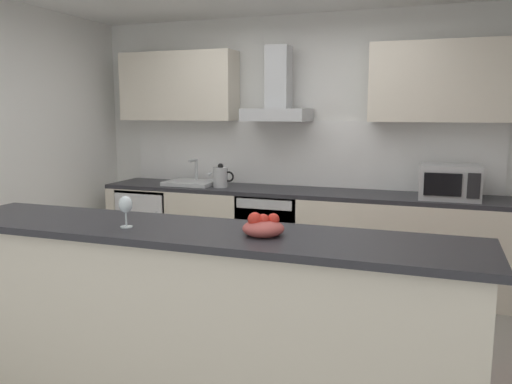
% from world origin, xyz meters
% --- Properties ---
extents(ground, '(5.44, 4.67, 0.02)m').
position_xyz_m(ground, '(0.00, 0.00, -0.01)').
color(ground, gray).
extents(wall_back, '(5.44, 0.12, 2.60)m').
position_xyz_m(wall_back, '(0.00, 1.89, 1.30)').
color(wall_back, white).
rests_on(wall_back, ground).
extents(backsplash_tile, '(3.78, 0.02, 0.66)m').
position_xyz_m(backsplash_tile, '(0.00, 1.82, 1.23)').
color(backsplash_tile, white).
extents(counter_back, '(3.91, 0.60, 0.90)m').
position_xyz_m(counter_back, '(0.00, 1.51, 0.45)').
color(counter_back, beige).
rests_on(counter_back, ground).
extents(counter_island, '(3.13, 0.64, 1.02)m').
position_xyz_m(counter_island, '(0.05, -0.76, 0.51)').
color(counter_island, beige).
rests_on(counter_island, ground).
extents(upper_cabinets, '(3.86, 0.32, 0.70)m').
position_xyz_m(upper_cabinets, '(0.00, 1.66, 1.91)').
color(upper_cabinets, beige).
extents(oven, '(0.60, 0.62, 0.80)m').
position_xyz_m(oven, '(-0.20, 1.49, 0.46)').
color(oven, slate).
rests_on(oven, ground).
extents(refrigerator, '(0.58, 0.60, 0.85)m').
position_xyz_m(refrigerator, '(-1.55, 1.49, 0.43)').
color(refrigerator, white).
rests_on(refrigerator, ground).
extents(microwave, '(0.50, 0.38, 0.30)m').
position_xyz_m(microwave, '(1.41, 1.46, 1.05)').
color(microwave, '#B7BABC').
rests_on(microwave, counter_back).
extents(sink, '(0.50, 0.40, 0.26)m').
position_xyz_m(sink, '(-1.10, 1.50, 0.93)').
color(sink, silver).
rests_on(sink, counter_back).
extents(kettle, '(0.29, 0.15, 0.24)m').
position_xyz_m(kettle, '(-0.75, 1.45, 1.01)').
color(kettle, '#B7BABC').
rests_on(kettle, counter_back).
extents(range_hood, '(0.62, 0.45, 0.72)m').
position_xyz_m(range_hood, '(-0.20, 1.62, 1.79)').
color(range_hood, '#B7BABC').
extents(wine_glass, '(0.08, 0.08, 0.18)m').
position_xyz_m(wine_glass, '(-0.32, -0.85, 1.14)').
color(wine_glass, silver).
rests_on(wine_glass, counter_island).
extents(fruit_bowl, '(0.22, 0.22, 0.13)m').
position_xyz_m(fruit_bowl, '(0.46, -0.77, 1.06)').
color(fruit_bowl, '#B24C47').
rests_on(fruit_bowl, counter_island).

